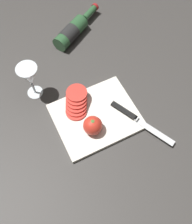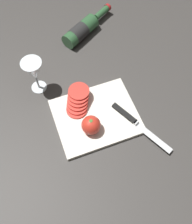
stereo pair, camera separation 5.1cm
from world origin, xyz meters
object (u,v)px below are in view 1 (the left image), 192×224
(knife, at_px, (130,115))
(tomato_slice_stack_near, at_px, (76,102))
(wine_bottle, at_px, (72,31))
(whole_tomato, at_px, (93,125))
(wine_glass, at_px, (29,77))

(knife, height_order, tomato_slice_stack_near, tomato_slice_stack_near)
(knife, bearing_deg, wine_bottle, 156.77)
(whole_tomato, bearing_deg, knife, -4.60)
(knife, bearing_deg, whole_tomato, -120.84)
(whole_tomato, height_order, tomato_slice_stack_near, whole_tomato)
(whole_tomato, relative_size, knife, 0.28)
(wine_glass, distance_m, knife, 0.43)
(wine_bottle, relative_size, knife, 1.09)
(wine_bottle, bearing_deg, knife, -86.99)
(whole_tomato, distance_m, knife, 0.17)
(whole_tomato, bearing_deg, tomato_slice_stack_near, 94.75)
(wine_glass, height_order, knife, wine_glass)
(wine_glass, distance_m, whole_tomato, 0.32)
(wine_bottle, xyz_separation_m, knife, (0.03, -0.51, -0.01))
(whole_tomato, relative_size, tomato_slice_stack_near, 0.54)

